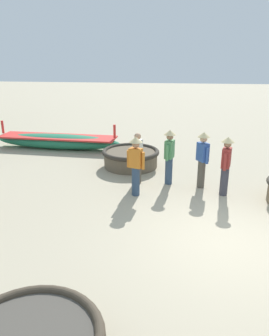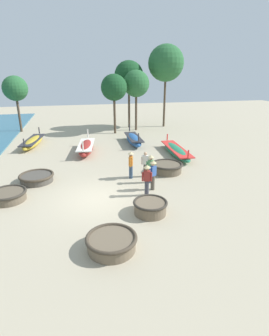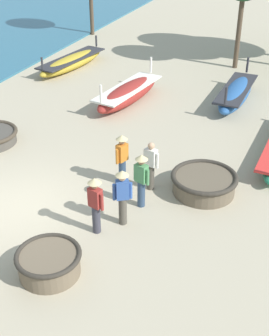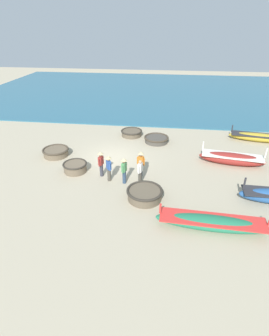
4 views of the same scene
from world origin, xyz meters
name	(u,v)px [view 4 (image 4 of 4)]	position (x,y,z in m)	size (l,w,h in m)	color
ground_plane	(112,158)	(0.00, 0.00, 0.00)	(80.00, 80.00, 0.00)	tan
sea	(170,92)	(-20.64, 4.00, 0.05)	(28.00, 52.00, 0.10)	#2D667F
coracle_weathered	(156,139)	(-3.28, 2.99, 0.26)	(1.98, 1.98, 0.47)	#4C473F
coracle_upturned	(132,133)	(-4.38, 0.82, 0.28)	(1.81, 1.81, 0.50)	brown
coracle_tilted	(145,194)	(4.64, 2.77, 0.33)	(2.00, 2.00, 0.61)	brown
coracle_beside_post	(75,167)	(2.17, -1.98, 0.33)	(1.57, 1.57, 0.61)	brown
coracle_front_left	(56,152)	(0.10, -4.13, 0.30)	(1.88, 1.88, 0.55)	brown
long_boat_green_hull	(232,159)	(-0.15, 8.29, 0.41)	(1.71, 4.46, 1.44)	maroon
long_boat_white_hull	(212,223)	(6.58, 6.11, 0.32)	(1.31, 5.35, 1.09)	#237551
long_boat_blue_hull	(259,137)	(-4.51, 11.31, 0.34)	(1.76, 4.88, 1.17)	gold
fisherman_standing_left	(109,167)	(3.01, 0.45, 0.96)	(0.46, 0.37, 1.67)	#4C473D
fisherman_with_hat	(140,171)	(3.10, 2.35, 0.84)	(0.52, 0.29, 1.57)	#4C473D
fisherman_crouching	(101,162)	(2.51, -0.15, 0.96)	(0.51, 0.36, 1.67)	#383842
fisherman_hauling	(124,169)	(3.16, 1.40, 0.96)	(0.51, 0.36, 1.67)	#2D425B
fisherman_standing_right	(141,162)	(2.19, 2.29, 0.96)	(0.36, 0.51, 1.67)	#2D425B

